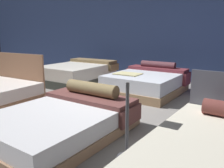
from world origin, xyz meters
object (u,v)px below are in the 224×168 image
Objects in this scene: price_sign at (127,127)px; bed_4 at (146,82)px; bed_3 at (78,73)px; bed_1 at (62,120)px.

bed_4 is at bearing 109.88° from price_sign.
bed_1 is at bearing -52.02° from bed_3.
price_sign reaches higher than bed_1.
bed_4 is 3.22m from price_sign.
price_sign is (3.31, -3.01, 0.11)m from bed_3.
price_sign is at bearing -67.91° from bed_4.
price_sign is at bearing -4.01° from bed_1.
bed_4 is (2.21, 0.02, -0.03)m from bed_3.
price_sign is at bearing -41.17° from bed_3.
bed_4 is at bearing 91.19° from bed_1.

